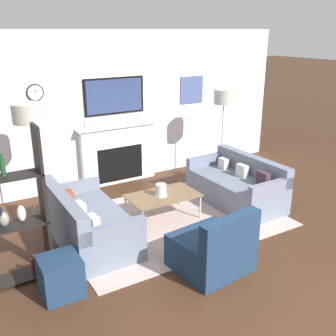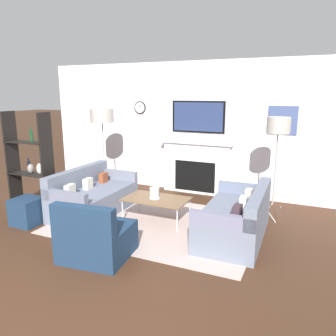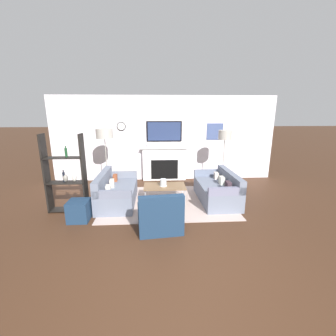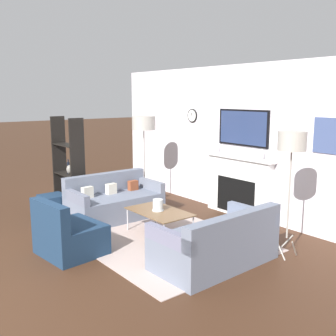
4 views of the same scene
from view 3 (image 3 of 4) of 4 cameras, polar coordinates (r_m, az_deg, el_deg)
name	(u,v)px [view 3 (image 3 of 4)]	position (r m, az deg, el deg)	size (l,w,h in m)	color
ground_plane	(179,279)	(3.44, 2.72, -26.24)	(60.00, 60.00, 0.00)	#3E2617
fireplace_wall	(164,143)	(7.31, -0.94, 6.48)	(7.17, 0.28, 2.70)	silver
area_rug	(168,201)	(5.75, -0.10, -8.48)	(3.17, 2.27, 0.01)	#B59F97
couch_left	(116,192)	(5.72, -13.09, -6.04)	(0.85, 1.61, 0.77)	slate
couch_right	(218,190)	(5.85, 12.53, -5.52)	(0.88, 1.63, 0.75)	slate
armchair	(160,216)	(4.41, -2.09, -12.20)	(0.89, 0.83, 0.79)	#1A304B
coffee_table	(165,187)	(5.71, -0.86, -4.79)	(1.05, 0.63, 0.39)	brown
hurricane_candle	(163,183)	(5.67, -1.20, -3.83)	(0.18, 0.18, 0.18)	silver
floor_lamp_left	(104,134)	(6.40, -15.84, 8.25)	(0.46, 0.46, 1.77)	#9E998E
floor_lamp_right	(225,136)	(6.56, 14.26, 7.90)	(0.36, 0.36, 1.71)	#9E998E
shelf_unit	(66,176)	(5.48, -24.46, -1.95)	(0.86, 0.28, 1.76)	black
ottoman	(79,211)	(5.10, -21.66, -10.02)	(0.42, 0.42, 0.43)	#1A304B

